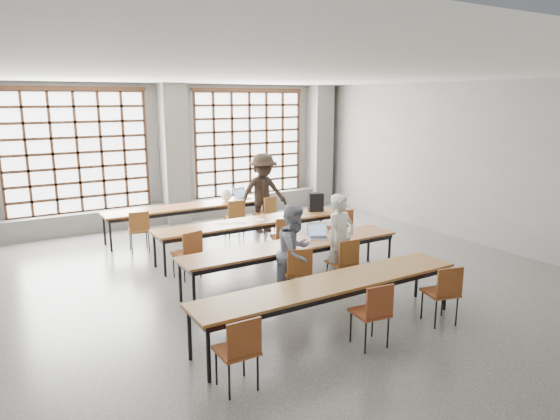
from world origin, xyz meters
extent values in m
plane|color=#474744|center=(0.00, 0.00, 0.00)|extent=(11.00, 11.00, 0.00)
plane|color=silver|center=(0.00, 0.00, 3.50)|extent=(11.00, 11.00, 0.00)
plane|color=slate|center=(0.00, 5.50, 1.75)|extent=(10.00, 0.00, 10.00)
plane|color=slate|center=(5.00, 0.00, 1.75)|extent=(0.00, 11.00, 11.00)
cube|color=#5D5D5A|center=(0.00, 5.22, 1.75)|extent=(0.60, 0.55, 3.50)
cube|color=#5D5D5A|center=(4.50, 5.22, 1.75)|extent=(0.60, 0.55, 3.50)
cube|color=white|center=(-2.25, 5.48, 1.90)|extent=(3.20, 0.02, 2.80)
cube|color=black|center=(-2.25, 5.40, 1.90)|extent=(3.20, 0.05, 2.80)
cube|color=black|center=(-2.25, 5.40, 0.45)|extent=(3.32, 0.07, 0.10)
cube|color=black|center=(-2.25, 5.40, 3.35)|extent=(3.32, 0.07, 0.10)
cube|color=white|center=(2.25, 5.48, 1.90)|extent=(3.20, 0.02, 2.80)
cube|color=black|center=(2.25, 5.40, 1.90)|extent=(3.20, 0.05, 2.80)
cube|color=black|center=(2.25, 5.40, 0.45)|extent=(3.32, 0.07, 0.10)
cube|color=black|center=(2.25, 5.40, 3.35)|extent=(3.32, 0.07, 0.10)
cube|color=#5D5D5A|center=(0.00, 5.30, 0.25)|extent=(9.80, 0.35, 0.50)
cube|color=brown|center=(-0.14, 3.74, 0.71)|extent=(4.00, 0.70, 0.04)
cube|color=black|center=(-0.14, 3.74, 0.65)|extent=(3.90, 0.64, 0.08)
cylinder|color=black|center=(-2.06, 3.45, 0.34)|extent=(0.05, 0.05, 0.69)
cylinder|color=black|center=(-2.06, 4.03, 0.34)|extent=(0.05, 0.05, 0.69)
cylinder|color=black|center=(1.78, 3.45, 0.34)|extent=(0.05, 0.05, 0.69)
cylinder|color=black|center=(1.78, 4.03, 0.34)|extent=(0.05, 0.05, 0.69)
cube|color=brown|center=(0.34, 1.72, 0.71)|extent=(4.00, 0.70, 0.04)
cube|color=black|center=(0.34, 1.72, 0.65)|extent=(3.90, 0.64, 0.08)
cylinder|color=black|center=(-1.58, 1.43, 0.34)|extent=(0.05, 0.05, 0.69)
cylinder|color=black|center=(-1.58, 2.01, 0.34)|extent=(0.05, 0.05, 0.69)
cylinder|color=black|center=(2.26, 1.43, 0.34)|extent=(0.05, 0.05, 0.69)
cylinder|color=black|center=(2.26, 2.01, 0.34)|extent=(0.05, 0.05, 0.69)
cube|color=brown|center=(0.18, -0.10, 0.71)|extent=(4.00, 0.70, 0.04)
cube|color=black|center=(0.18, -0.10, 0.65)|extent=(3.90, 0.64, 0.08)
cylinder|color=black|center=(-1.74, -0.39, 0.34)|extent=(0.05, 0.05, 0.69)
cylinder|color=black|center=(-1.74, 0.19, 0.34)|extent=(0.05, 0.05, 0.69)
cylinder|color=black|center=(2.10, -0.39, 0.34)|extent=(0.05, 0.05, 0.69)
cylinder|color=black|center=(2.10, 0.19, 0.34)|extent=(0.05, 0.05, 0.69)
cube|color=brown|center=(-0.34, -1.87, 0.71)|extent=(4.00, 0.70, 0.04)
cube|color=black|center=(-0.34, -1.87, 0.65)|extent=(3.90, 0.64, 0.08)
cylinder|color=black|center=(-2.26, -2.16, 0.34)|extent=(0.05, 0.05, 0.69)
cylinder|color=black|center=(-2.26, -1.58, 0.34)|extent=(0.05, 0.05, 0.69)
cylinder|color=black|center=(1.58, -2.16, 0.34)|extent=(0.05, 0.05, 0.69)
cylinder|color=black|center=(1.58, -1.58, 0.34)|extent=(0.05, 0.05, 0.69)
cube|color=brown|center=(-1.54, 3.19, 0.45)|extent=(0.48, 0.48, 0.04)
cube|color=brown|center=(-1.57, 3.00, 0.68)|extent=(0.40, 0.09, 0.40)
cylinder|color=black|center=(-1.54, 3.19, 0.23)|extent=(0.02, 0.02, 0.45)
cube|color=brown|center=(0.66, 3.19, 0.45)|extent=(0.47, 0.47, 0.04)
cube|color=brown|center=(0.63, 3.00, 0.68)|extent=(0.40, 0.08, 0.40)
cylinder|color=black|center=(0.66, 3.19, 0.23)|extent=(0.02, 0.02, 0.45)
cube|color=brown|center=(1.46, 3.19, 0.45)|extent=(0.52, 0.52, 0.04)
cube|color=brown|center=(1.51, 3.00, 0.68)|extent=(0.39, 0.14, 0.40)
cylinder|color=black|center=(1.46, 3.19, 0.23)|extent=(0.02, 0.02, 0.45)
cube|color=brown|center=(-1.26, 1.17, 0.45)|extent=(0.50, 0.50, 0.04)
cube|color=brown|center=(-1.21, 0.97, 0.68)|extent=(0.40, 0.12, 0.40)
cylinder|color=black|center=(-1.26, 1.17, 0.23)|extent=(0.02, 0.02, 0.45)
cube|color=brown|center=(0.74, 1.17, 0.45)|extent=(0.51, 0.51, 0.04)
cube|color=brown|center=(0.69, 0.97, 0.68)|extent=(0.39, 0.13, 0.40)
cylinder|color=black|center=(0.74, 1.17, 0.23)|extent=(0.02, 0.02, 0.45)
cube|color=brown|center=(2.14, 1.17, 0.45)|extent=(0.45, 0.45, 0.04)
cube|color=brown|center=(2.13, 0.97, 0.68)|extent=(0.40, 0.06, 0.40)
cylinder|color=black|center=(2.14, 1.17, 0.23)|extent=(0.02, 0.02, 0.45)
cube|color=maroon|center=(-0.12, -0.65, 0.45)|extent=(0.53, 0.53, 0.04)
cube|color=maroon|center=(-0.18, -0.84, 0.68)|extent=(0.39, 0.15, 0.40)
cylinder|color=black|center=(-0.12, -0.65, 0.23)|extent=(0.02, 0.02, 0.45)
cube|color=brown|center=(0.78, -0.65, 0.45)|extent=(0.43, 0.43, 0.04)
cube|color=brown|center=(0.78, -0.85, 0.68)|extent=(0.40, 0.04, 0.40)
cylinder|color=black|center=(0.78, -0.65, 0.23)|extent=(0.02, 0.02, 0.45)
cube|color=maroon|center=(-2.04, -2.42, 0.45)|extent=(0.42, 0.42, 0.04)
cube|color=maroon|center=(-2.04, -2.62, 0.68)|extent=(0.40, 0.03, 0.40)
cylinder|color=black|center=(-2.04, -2.42, 0.23)|extent=(0.02, 0.02, 0.45)
cube|color=maroon|center=(-0.14, -2.42, 0.45)|extent=(0.46, 0.46, 0.04)
cube|color=maroon|center=(-0.17, -2.62, 0.68)|extent=(0.40, 0.07, 0.40)
cylinder|color=black|center=(-0.14, -2.42, 0.23)|extent=(0.02, 0.02, 0.45)
cube|color=brown|center=(1.16, -2.42, 0.45)|extent=(0.51, 0.51, 0.04)
cube|color=brown|center=(1.11, -2.61, 0.68)|extent=(0.40, 0.13, 0.40)
cylinder|color=black|center=(1.16, -2.42, 0.23)|extent=(0.02, 0.02, 0.45)
imported|color=silver|center=(0.78, -0.60, 0.80)|extent=(0.65, 0.49, 1.60)
imported|color=#1A234F|center=(-0.12, -0.60, 0.77)|extent=(0.92, 0.84, 1.53)
imported|color=black|center=(1.46, 3.24, 0.94)|extent=(1.24, 0.75, 1.88)
cube|color=#AAAAAF|center=(0.73, -0.05, 0.74)|extent=(0.43, 0.38, 0.02)
cube|color=black|center=(0.73, -0.06, 0.75)|extent=(0.35, 0.28, 0.00)
cube|color=#AAAAAF|center=(0.79, 0.08, 0.86)|extent=(0.36, 0.20, 0.26)
cube|color=#83A2E2|center=(0.78, 0.07, 0.83)|extent=(0.31, 0.16, 0.21)
cube|color=silver|center=(1.21, 3.79, 0.74)|extent=(0.41, 0.34, 0.02)
cube|color=black|center=(1.21, 3.78, 0.75)|extent=(0.33, 0.24, 0.00)
cube|color=silver|center=(1.18, 3.93, 0.86)|extent=(0.37, 0.15, 0.26)
cube|color=#8BB8F0|center=(1.18, 3.92, 0.83)|extent=(0.31, 0.12, 0.21)
ellipsoid|color=white|center=(1.13, -0.12, 0.75)|extent=(0.12, 0.10, 0.04)
cube|color=#398E2E|center=(0.13, -0.02, 0.78)|extent=(0.26, 0.14, 0.09)
cube|color=black|center=(0.36, -0.20, 0.74)|extent=(0.13, 0.07, 0.01)
cube|color=white|center=(-0.26, 1.77, 0.73)|extent=(0.31, 0.23, 0.00)
cube|color=silver|center=(0.04, 1.67, 0.73)|extent=(0.36, 0.34, 0.00)
cube|color=white|center=(0.44, 1.72, 0.73)|extent=(0.34, 0.27, 0.00)
cube|color=black|center=(1.94, 1.77, 0.93)|extent=(0.37, 0.30, 0.40)
ellipsoid|color=white|center=(0.76, 3.79, 0.87)|extent=(0.32, 0.28, 0.29)
cube|color=#9F1A13|center=(-2.04, -2.42, 0.50)|extent=(0.21, 0.13, 0.06)
camera|label=1|loc=(-4.20, -6.91, 3.13)|focal=32.00mm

